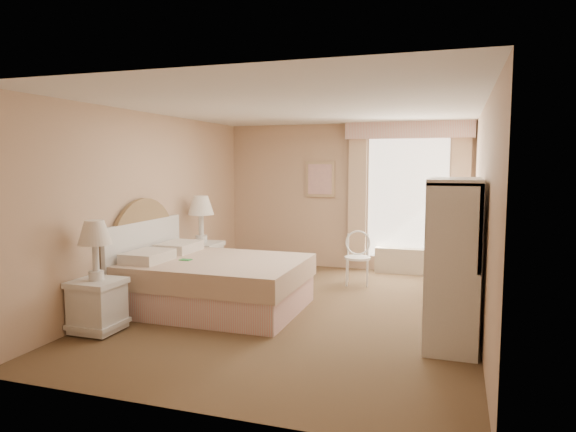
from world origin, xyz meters
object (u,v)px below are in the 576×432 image
(nightstand_far, at_px, (202,251))
(armoire, at_px, (453,276))
(bed, at_px, (209,281))
(nightstand_near, at_px, (97,291))
(cafe_chair, at_px, (358,253))
(round_table, at_px, (449,258))

(nightstand_far, distance_m, armoire, 3.97)
(armoire, bearing_deg, bed, 172.98)
(nightstand_near, bearing_deg, armoire, 13.22)
(bed, distance_m, cafe_chair, 2.45)
(nightstand_near, distance_m, cafe_chair, 3.86)
(cafe_chair, bearing_deg, armoire, -67.30)
(nightstand_near, xyz_separation_m, round_table, (3.59, 3.11, 0.02))
(round_table, relative_size, armoire, 0.43)
(bed, relative_size, nightstand_far, 1.63)
(nightstand_far, bearing_deg, bed, -58.60)
(round_table, bearing_deg, nightstand_near, -139.09)
(nightstand_far, distance_m, round_table, 3.66)
(armoire, bearing_deg, nightstand_far, 157.10)
(bed, bearing_deg, nightstand_near, -120.62)
(nightstand_far, relative_size, armoire, 0.78)
(bed, xyz_separation_m, nightstand_far, (-0.72, 1.18, 0.14))
(nightstand_near, height_order, armoire, armoire)
(nightstand_near, bearing_deg, round_table, 40.91)
(round_table, height_order, cafe_chair, cafe_chair)
(round_table, bearing_deg, cafe_chair, 179.52)
(nightstand_far, xyz_separation_m, cafe_chair, (2.26, 0.72, -0.03))
(nightstand_near, height_order, cafe_chair, nightstand_near)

